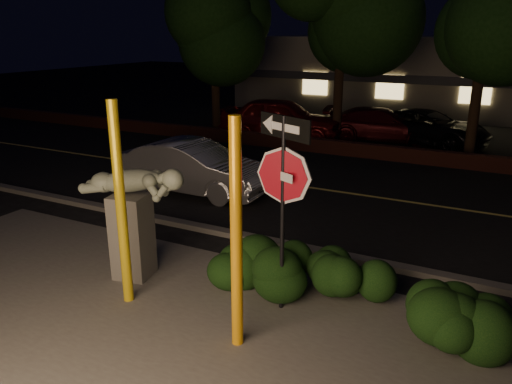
% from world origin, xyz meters
% --- Properties ---
extents(ground, '(90.00, 90.00, 0.00)m').
position_xyz_m(ground, '(0.00, 10.00, 0.00)').
color(ground, black).
rests_on(ground, ground).
extents(patio, '(14.00, 6.00, 0.02)m').
position_xyz_m(patio, '(0.00, -1.00, 0.01)').
color(patio, '#4C4944').
rests_on(patio, ground).
extents(road, '(80.00, 8.00, 0.01)m').
position_xyz_m(road, '(0.00, 7.00, 0.01)').
color(road, black).
rests_on(road, ground).
extents(lane_marking, '(80.00, 0.12, 0.00)m').
position_xyz_m(lane_marking, '(0.00, 7.00, 0.02)').
color(lane_marking, '#D0BA53').
rests_on(lane_marking, road).
extents(curb, '(80.00, 0.25, 0.12)m').
position_xyz_m(curb, '(0.00, 2.90, 0.06)').
color(curb, '#4C4944').
rests_on(curb, ground).
extents(brick_wall, '(40.00, 0.35, 0.50)m').
position_xyz_m(brick_wall, '(0.00, 11.30, 0.25)').
color(brick_wall, '#4B2018').
rests_on(brick_wall, ground).
extents(parking_lot, '(40.00, 12.00, 0.01)m').
position_xyz_m(parking_lot, '(0.00, 17.00, 0.01)').
color(parking_lot, black).
rests_on(parking_lot, ground).
extents(building, '(22.00, 10.20, 4.00)m').
position_xyz_m(building, '(0.00, 24.99, 2.00)').
color(building, gray).
rests_on(building, ground).
extents(tree_far_a, '(4.60, 4.60, 7.43)m').
position_xyz_m(tree_far_a, '(-8.00, 13.00, 5.34)').
color(tree_far_a, black).
rests_on(tree_far_a, ground).
extents(yellow_pole_left, '(0.17, 0.17, 3.34)m').
position_xyz_m(yellow_pole_left, '(-1.62, -0.24, 1.67)').
color(yellow_pole_left, gold).
rests_on(yellow_pole_left, ground).
extents(yellow_pole_right, '(0.16, 0.16, 3.30)m').
position_xyz_m(yellow_pole_right, '(0.59, -0.47, 1.65)').
color(yellow_pole_right, orange).
rests_on(yellow_pole_right, ground).
extents(signpost, '(0.98, 0.47, 3.13)m').
position_xyz_m(signpost, '(0.74, 0.69, 2.23)').
color(signpost, black).
rests_on(signpost, ground).
extents(sculpture, '(1.97, 0.87, 2.10)m').
position_xyz_m(sculpture, '(-2.06, 0.50, 1.29)').
color(sculpture, '#4C4944').
rests_on(sculpture, ground).
extents(hedge_center, '(2.23, 1.41, 1.07)m').
position_xyz_m(hedge_center, '(0.21, 1.22, 0.54)').
color(hedge_center, black).
rests_on(hedge_center, ground).
extents(hedge_right, '(1.55, 0.95, 0.96)m').
position_xyz_m(hedge_right, '(1.69, 1.50, 0.48)').
color(hedge_right, black).
rests_on(hedge_right, ground).
extents(hedge_far_right, '(1.86, 1.45, 1.13)m').
position_xyz_m(hedge_far_right, '(3.37, 0.85, 0.57)').
color(hedge_far_right, black).
rests_on(hedge_far_right, ground).
extents(silver_sedan, '(4.34, 1.55, 1.42)m').
position_xyz_m(silver_sedan, '(-3.95, 5.18, 0.71)').
color(silver_sedan, silver).
rests_on(silver_sedan, ground).
extents(parked_car_red, '(5.30, 2.87, 1.71)m').
position_xyz_m(parked_car_red, '(-4.74, 12.82, 0.86)').
color(parked_car_red, maroon).
rests_on(parked_car_red, ground).
extents(parked_car_darkred, '(4.90, 2.78, 1.34)m').
position_xyz_m(parked_car_darkred, '(-0.98, 14.30, 0.67)').
color(parked_car_darkred, '#3F090E').
rests_on(parked_car_darkred, ground).
extents(parked_car_dark, '(5.19, 3.29, 1.34)m').
position_xyz_m(parked_car_dark, '(0.75, 14.60, 0.67)').
color(parked_car_dark, black).
rests_on(parked_car_dark, ground).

